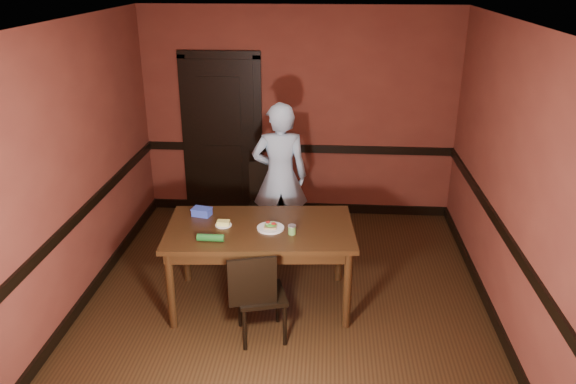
# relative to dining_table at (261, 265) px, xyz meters

# --- Properties ---
(floor) EXTENTS (4.00, 4.50, 0.01)m
(floor) POSITION_rel_dining_table_xyz_m (0.24, 0.00, -0.41)
(floor) COLOR black
(floor) RESTS_ON ground
(ceiling) EXTENTS (4.00, 4.50, 0.01)m
(ceiling) POSITION_rel_dining_table_xyz_m (0.24, 0.00, 2.29)
(ceiling) COLOR white
(ceiling) RESTS_ON ground
(wall_back) EXTENTS (4.00, 0.02, 2.70)m
(wall_back) POSITION_rel_dining_table_xyz_m (0.24, 2.25, 0.94)
(wall_back) COLOR maroon
(wall_back) RESTS_ON ground
(wall_front) EXTENTS (4.00, 0.02, 2.70)m
(wall_front) POSITION_rel_dining_table_xyz_m (0.24, -2.25, 0.94)
(wall_front) COLOR maroon
(wall_front) RESTS_ON ground
(wall_left) EXTENTS (0.02, 4.50, 2.70)m
(wall_left) POSITION_rel_dining_table_xyz_m (-1.76, 0.00, 0.94)
(wall_left) COLOR maroon
(wall_left) RESTS_ON ground
(wall_right) EXTENTS (0.02, 4.50, 2.70)m
(wall_right) POSITION_rel_dining_table_xyz_m (2.24, 0.00, 0.94)
(wall_right) COLOR maroon
(wall_right) RESTS_ON ground
(dado_back) EXTENTS (4.00, 0.03, 0.10)m
(dado_back) POSITION_rel_dining_table_xyz_m (0.24, 2.24, 0.49)
(dado_back) COLOR black
(dado_back) RESTS_ON ground
(dado_left) EXTENTS (0.03, 4.50, 0.10)m
(dado_left) POSITION_rel_dining_table_xyz_m (-1.74, 0.00, 0.49)
(dado_left) COLOR black
(dado_left) RESTS_ON ground
(dado_right) EXTENTS (0.03, 4.50, 0.10)m
(dado_right) POSITION_rel_dining_table_xyz_m (2.23, 0.00, 0.49)
(dado_right) COLOR black
(dado_right) RESTS_ON ground
(baseboard_back) EXTENTS (4.00, 0.03, 0.12)m
(baseboard_back) POSITION_rel_dining_table_xyz_m (0.24, 2.24, -0.35)
(baseboard_back) COLOR black
(baseboard_back) RESTS_ON ground
(baseboard_left) EXTENTS (0.03, 4.50, 0.12)m
(baseboard_left) POSITION_rel_dining_table_xyz_m (-1.74, 0.00, -0.35)
(baseboard_left) COLOR black
(baseboard_left) RESTS_ON ground
(baseboard_right) EXTENTS (0.03, 4.50, 0.12)m
(baseboard_right) POSITION_rel_dining_table_xyz_m (2.23, 0.00, -0.35)
(baseboard_right) COLOR black
(baseboard_right) RESTS_ON ground
(door) EXTENTS (1.05, 0.07, 2.20)m
(door) POSITION_rel_dining_table_xyz_m (-0.76, 2.22, 0.68)
(door) COLOR black
(door) RESTS_ON ground
(dining_table) EXTENTS (1.84, 1.13, 0.83)m
(dining_table) POSITION_rel_dining_table_xyz_m (0.00, 0.00, 0.00)
(dining_table) COLOR black
(dining_table) RESTS_ON floor
(chair_far) EXTENTS (0.47, 0.47, 0.98)m
(chair_far) POSITION_rel_dining_table_xyz_m (-0.07, 1.25, 0.07)
(chair_far) COLOR black
(chair_far) RESTS_ON floor
(chair_near) EXTENTS (0.51, 0.51, 0.89)m
(chair_near) POSITION_rel_dining_table_xyz_m (0.07, -0.55, 0.03)
(chair_near) COLOR black
(chair_near) RESTS_ON floor
(person) EXTENTS (0.68, 0.49, 1.75)m
(person) POSITION_rel_dining_table_xyz_m (0.08, 1.23, 0.46)
(person) COLOR #A8CAE5
(person) RESTS_ON floor
(sandwich_plate) EXTENTS (0.26, 0.26, 0.06)m
(sandwich_plate) POSITION_rel_dining_table_xyz_m (0.10, -0.04, 0.43)
(sandwich_plate) COLOR white
(sandwich_plate) RESTS_ON dining_table
(sauce_jar) EXTENTS (0.08, 0.08, 0.09)m
(sauce_jar) POSITION_rel_dining_table_xyz_m (0.31, -0.13, 0.46)
(sauce_jar) COLOR #55843B
(sauce_jar) RESTS_ON dining_table
(cheese_saucer) EXTENTS (0.16, 0.16, 0.05)m
(cheese_saucer) POSITION_rel_dining_table_xyz_m (-0.35, 0.00, 0.43)
(cheese_saucer) COLOR white
(cheese_saucer) RESTS_ON dining_table
(food_tub) EXTENTS (0.21, 0.16, 0.08)m
(food_tub) POSITION_rel_dining_table_xyz_m (-0.61, 0.22, 0.45)
(food_tub) COLOR blue
(food_tub) RESTS_ON dining_table
(wrapped_veg) EXTENTS (0.24, 0.07, 0.07)m
(wrapped_veg) POSITION_rel_dining_table_xyz_m (-0.41, -0.33, 0.45)
(wrapped_veg) COLOR #19501B
(wrapped_veg) RESTS_ON dining_table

